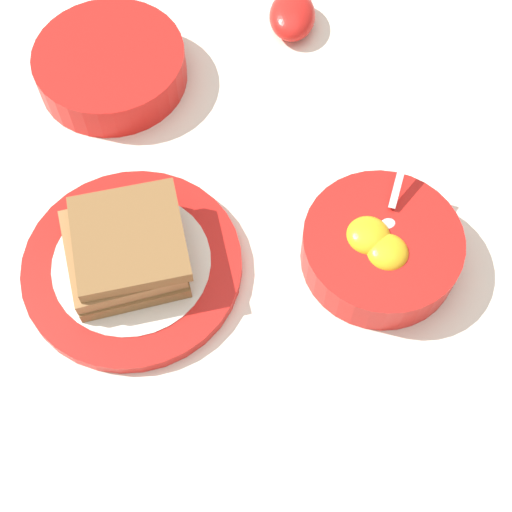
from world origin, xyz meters
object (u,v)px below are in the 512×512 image
at_px(egg_bowl, 381,248).
at_px(toast_plate, 133,266).
at_px(toast_sandwich, 126,249).
at_px(congee_bowl, 111,65).
at_px(soup_spoon, 293,10).

distance_m(egg_bowl, toast_plate, 0.25).
xyz_separation_m(toast_sandwich, congee_bowl, (0.05, 0.24, -0.01)).
relative_size(soup_spoon, congee_bowl, 0.94).
xyz_separation_m(toast_plate, soup_spoon, (0.28, 0.26, 0.01)).
xyz_separation_m(toast_plate, toast_sandwich, (-0.00, 0.00, 0.03)).
xyz_separation_m(egg_bowl, toast_plate, (-0.24, 0.07, -0.02)).
xyz_separation_m(egg_bowl, soup_spoon, (0.04, 0.34, -0.01)).
bearing_deg(toast_plate, soup_spoon, 43.54).
relative_size(egg_bowl, soup_spoon, 0.97).
relative_size(egg_bowl, toast_plate, 0.72).
height_order(egg_bowl, toast_sandwich, egg_bowl).
bearing_deg(toast_sandwich, toast_plate, -81.00).
distance_m(soup_spoon, congee_bowl, 0.23).
bearing_deg(egg_bowl, toast_plate, 162.41).
xyz_separation_m(egg_bowl, toast_sandwich, (-0.24, 0.08, 0.01)).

